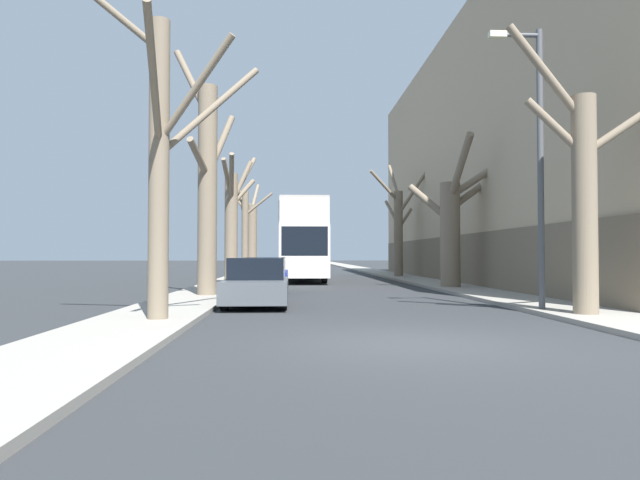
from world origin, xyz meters
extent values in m
plane|color=#2B2D30|center=(0.00, 0.00, 0.00)|extent=(300.00, 300.00, 0.00)
cube|color=gray|center=(-5.22, 50.00, 0.06)|extent=(2.32, 120.00, 0.12)
cube|color=gray|center=(5.22, 50.00, 0.06)|extent=(2.32, 120.00, 0.12)
cube|color=tan|center=(11.38, 21.20, 6.85)|extent=(10.00, 36.27, 13.70)
cube|color=#6B5E4C|center=(6.36, 21.20, 1.25)|extent=(0.12, 35.55, 2.50)
cylinder|color=#7A6B56|center=(-4.88, 2.88, 3.32)|extent=(0.44, 0.44, 6.64)
cylinder|color=#7A6B56|center=(-3.88, 3.72, 4.90)|extent=(2.18, 1.86, 2.54)
cylinder|color=#7A6B56|center=(-6.02, 2.60, 6.86)|extent=(2.41, 0.73, 1.90)
cylinder|color=#7A6B56|center=(-4.68, 1.55, 4.92)|extent=(0.55, 2.78, 2.10)
cylinder|color=#7A6B56|center=(-4.04, 2.41, 4.97)|extent=(1.86, 1.14, 2.13)
cylinder|color=#7A6B56|center=(-4.93, 10.39, 3.72)|extent=(0.67, 0.67, 7.43)
cylinder|color=#7A6B56|center=(-5.56, 10.82, 7.65)|extent=(1.56, 1.18, 2.66)
cylinder|color=#7A6B56|center=(-5.10, 9.59, 4.74)|extent=(0.59, 1.76, 1.20)
cylinder|color=#7A6B56|center=(-4.58, 11.03, 5.45)|extent=(1.00, 1.58, 2.50)
cylinder|color=#7A6B56|center=(-4.89, 17.78, 2.70)|extent=(0.62, 0.62, 5.40)
cylinder|color=#7A6B56|center=(-4.46, 18.14, 5.01)|extent=(1.15, 1.01, 2.27)
cylinder|color=#7A6B56|center=(-4.78, 16.81, 5.06)|extent=(0.45, 2.11, 2.08)
cylinder|color=#7A6B56|center=(-4.99, 17.01, 5.09)|extent=(0.44, 1.71, 1.71)
cylinder|color=#7A6B56|center=(-4.40, 18.31, 4.54)|extent=(1.23, 1.32, 1.49)
cylinder|color=#7A6B56|center=(-4.43, 19.01, 5.29)|extent=(1.18, 2.68, 2.64)
cylinder|color=#7A6B56|center=(-4.74, 24.10, 2.64)|extent=(0.41, 0.41, 5.27)
cylinder|color=#7A6B56|center=(-5.10, 24.99, 4.83)|extent=(0.88, 1.94, 2.79)
cylinder|color=#7A6B56|center=(-4.96, 24.55, 4.69)|extent=(0.62, 1.08, 1.79)
cylinder|color=#7A6B56|center=(-5.29, 24.40, 4.85)|extent=(1.25, 0.78, 1.46)
cylinder|color=#7A6B56|center=(-3.95, 24.07, 4.51)|extent=(1.68, 0.20, 1.41)
cylinder|color=#7A6B56|center=(-4.82, 31.20, 2.55)|extent=(0.68, 0.68, 5.10)
cylinder|color=#7A6B56|center=(-4.86, 32.41, 4.45)|extent=(0.33, 2.62, 2.67)
cylinder|color=#7A6B56|center=(-4.95, 31.83, 4.18)|extent=(0.54, 1.51, 2.24)
cylinder|color=#7A6B56|center=(-4.69, 32.40, 5.81)|extent=(0.51, 2.58, 2.11)
cylinder|color=#7A6B56|center=(4.90, 3.44, 2.63)|extent=(0.57, 0.57, 5.27)
cylinder|color=#7A6B56|center=(4.28, 3.57, 4.54)|extent=(1.42, 0.49, 1.47)
cylinder|color=#7A6B56|center=(4.02, 3.44, 5.78)|extent=(1.92, 0.21, 2.38)
cylinder|color=#7A6B56|center=(4.94, 14.99, 2.34)|extent=(0.87, 0.87, 4.67)
cylinder|color=#7A6B56|center=(6.06, 14.56, 4.83)|extent=(2.49, 1.21, 1.76)
cylinder|color=#7A6B56|center=(6.09, 15.24, 4.33)|extent=(2.52, 0.83, 1.85)
cylinder|color=#7A6B56|center=(4.18, 15.54, 3.82)|extent=(1.86, 1.45, 1.82)
cylinder|color=#7A6B56|center=(5.02, 13.77, 5.12)|extent=(0.48, 2.67, 2.63)
cylinder|color=#7A6B56|center=(4.98, 27.34, 2.85)|extent=(0.58, 0.58, 5.69)
cylinder|color=#7A6B56|center=(5.72, 26.57, 5.43)|extent=(1.73, 1.80, 2.70)
cylinder|color=#7A6B56|center=(4.75, 28.36, 4.35)|extent=(0.70, 2.22, 1.86)
cylinder|color=#7A6B56|center=(5.51, 27.83, 3.91)|extent=(1.29, 1.23, 1.52)
cylinder|color=#7A6B56|center=(4.00, 26.85, 5.96)|extent=(2.17, 1.22, 2.02)
cylinder|color=#7A6B56|center=(4.85, 28.24, 6.52)|extent=(0.50, 1.99, 2.35)
cube|color=silver|center=(-1.36, 24.34, 1.67)|extent=(2.54, 11.92, 2.65)
cube|color=silver|center=(-1.36, 24.34, 3.68)|extent=(2.49, 11.68, 1.36)
cube|color=#B8B1A9|center=(-1.36, 24.34, 4.42)|extent=(2.49, 11.68, 0.12)
cube|color=black|center=(-1.36, 24.34, 2.19)|extent=(2.57, 10.49, 1.38)
cube|color=black|center=(-1.36, 24.34, 3.75)|extent=(2.57, 10.49, 1.03)
cube|color=black|center=(-1.36, 18.40, 2.19)|extent=(2.29, 0.06, 1.45)
cylinder|color=black|center=(-2.46, 20.77, 0.53)|extent=(0.30, 1.06, 1.06)
cylinder|color=black|center=(-0.26, 20.77, 0.53)|extent=(0.30, 1.06, 1.06)
cylinder|color=black|center=(-2.46, 27.68, 0.53)|extent=(0.30, 1.06, 1.06)
cylinder|color=black|center=(-0.26, 27.68, 0.53)|extent=(0.30, 1.06, 1.06)
cube|color=#4C5156|center=(-3.01, 7.09, 0.48)|extent=(1.81, 4.00, 0.61)
cube|color=black|center=(-3.01, 7.33, 1.10)|extent=(1.59, 2.08, 0.62)
cylinder|color=black|center=(-3.80, 5.89, 0.31)|extent=(0.20, 0.62, 0.62)
cylinder|color=black|center=(-2.21, 5.89, 0.31)|extent=(0.20, 0.62, 0.62)
cylinder|color=black|center=(-3.80, 8.29, 0.31)|extent=(0.20, 0.62, 0.62)
cylinder|color=black|center=(-2.21, 8.29, 0.31)|extent=(0.20, 0.62, 0.62)
cube|color=navy|center=(-3.01, 12.48, 0.53)|extent=(1.73, 4.54, 0.70)
cube|color=black|center=(-3.01, 12.75, 1.14)|extent=(1.52, 2.36, 0.53)
cylinder|color=black|center=(-3.76, 11.12, 0.31)|extent=(0.20, 0.61, 0.61)
cylinder|color=black|center=(-2.25, 11.12, 0.31)|extent=(0.20, 0.61, 0.61)
cylinder|color=black|center=(-3.76, 13.84, 0.31)|extent=(0.20, 0.61, 0.61)
cylinder|color=black|center=(-2.25, 13.84, 0.31)|extent=(0.20, 0.61, 0.61)
cylinder|color=#4C4F54|center=(4.41, 4.68, 3.67)|extent=(0.16, 0.16, 7.33)
cylinder|color=#4C4F54|center=(3.86, 4.68, 7.18)|extent=(1.10, 0.11, 0.11)
cube|color=beige|center=(3.31, 4.68, 7.18)|extent=(0.44, 0.20, 0.16)
camera|label=1|loc=(-1.98, -9.61, 1.49)|focal=32.00mm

